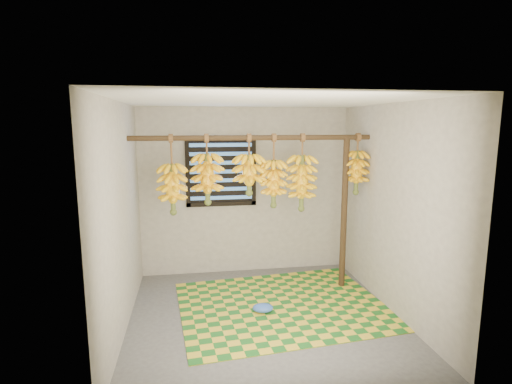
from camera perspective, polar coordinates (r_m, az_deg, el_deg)
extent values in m
cube|color=#484848|center=(4.76, 1.14, -17.44)|extent=(3.00, 3.00, 0.01)
cube|color=silver|center=(4.24, 1.25, 12.92)|extent=(3.00, 3.00, 0.01)
cube|color=gray|center=(5.80, -1.54, 0.10)|extent=(3.00, 0.01, 2.40)
cube|color=gray|center=(4.33, -18.81, -3.70)|extent=(0.01, 3.00, 2.40)
cube|color=gray|center=(4.85, 18.97, -2.34)|extent=(0.01, 3.00, 2.40)
cube|color=black|center=(5.70, -5.01, 2.94)|extent=(1.00, 0.04, 1.00)
cylinder|color=#3E2B17|center=(4.93, -0.29, 7.76)|extent=(3.00, 0.06, 0.06)
cylinder|color=#3E2B17|center=(5.38, 12.46, -3.06)|extent=(0.08, 0.08, 2.00)
cube|color=#1B5D1D|center=(5.02, 3.76, -15.81)|extent=(2.58, 2.15, 0.01)
ellipsoid|color=#3058B3|center=(4.82, 0.99, -16.23)|extent=(0.27, 0.21, 0.10)
cylinder|color=brown|center=(4.88, -12.01, 5.73)|extent=(0.02, 0.02, 0.37)
cylinder|color=#4C5923|center=(4.93, -11.83, 0.65)|extent=(0.06, 0.06, 0.57)
cylinder|color=brown|center=(4.88, -7.06, 6.55)|extent=(0.02, 0.02, 0.25)
cylinder|color=#4C5923|center=(4.91, -6.97, 2.08)|extent=(0.06, 0.06, 0.58)
cylinder|color=brown|center=(4.92, -1.00, 6.56)|extent=(0.02, 0.02, 0.27)
cylinder|color=#4C5923|center=(4.95, -0.99, 2.72)|extent=(0.06, 0.06, 0.46)
cylinder|color=brown|center=(4.98, 2.56, 6.16)|extent=(0.02, 0.02, 0.34)
cylinder|color=#4C5923|center=(5.02, 2.53, 1.43)|extent=(0.06, 0.06, 0.55)
cylinder|color=brown|center=(5.07, 6.64, 6.48)|extent=(0.02, 0.02, 0.28)
cylinder|color=#4C5923|center=(5.11, 6.55, 1.51)|extent=(0.06, 0.06, 0.66)
cylinder|color=brown|center=(5.32, 14.33, 6.67)|extent=(0.02, 0.02, 0.23)
cylinder|color=#4C5923|center=(5.34, 14.18, 2.95)|extent=(0.06, 0.06, 0.52)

